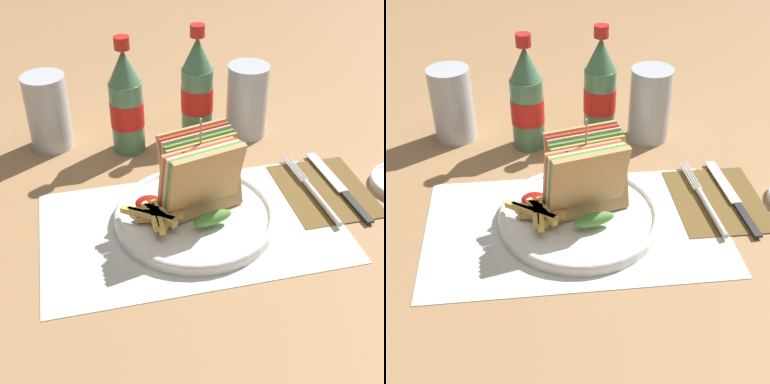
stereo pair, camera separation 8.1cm
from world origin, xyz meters
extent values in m
plane|color=#9E754C|center=(0.00, 0.00, 0.00)|extent=(4.00, 4.00, 0.00)
cube|color=silver|center=(0.00, -0.04, 0.00)|extent=(0.45, 0.27, 0.00)
cylinder|color=white|center=(0.01, -0.03, 0.01)|extent=(0.25, 0.25, 0.01)
torus|color=white|center=(0.01, -0.03, 0.01)|extent=(0.25, 0.25, 0.01)
cube|color=tan|center=(0.02, -0.04, 0.08)|extent=(0.12, 0.06, 0.11)
cube|color=#518E3D|center=(0.02, -0.03, 0.08)|extent=(0.12, 0.06, 0.11)
cube|color=beige|center=(0.02, -0.02, 0.08)|extent=(0.12, 0.06, 0.11)
cube|color=red|center=(0.01, -0.02, 0.07)|extent=(0.12, 0.06, 0.11)
cube|color=tan|center=(0.01, -0.01, 0.07)|extent=(0.12, 0.06, 0.11)
ellipsoid|color=#518E3D|center=(0.02, -0.06, 0.03)|extent=(0.07, 0.03, 0.02)
cube|color=tan|center=(0.03, -0.02, 0.07)|extent=(0.12, 0.06, 0.11)
cube|color=#518E3D|center=(0.02, -0.01, 0.07)|extent=(0.12, 0.06, 0.11)
cube|color=beige|center=(0.02, 0.00, 0.08)|extent=(0.12, 0.06, 0.11)
cube|color=red|center=(0.02, 0.01, 0.08)|extent=(0.12, 0.06, 0.11)
cube|color=tan|center=(0.02, 0.01, 0.08)|extent=(0.12, 0.06, 0.11)
ellipsoid|color=#518E3D|center=(0.02, -0.02, 0.03)|extent=(0.07, 0.03, 0.02)
cylinder|color=tan|center=(0.02, -0.01, 0.09)|extent=(0.00, 0.00, 0.15)
cube|color=#E0B756|center=(-0.06, -0.04, 0.02)|extent=(0.05, 0.02, 0.01)
cube|color=#E0B756|center=(-0.04, -0.04, 0.02)|extent=(0.02, 0.05, 0.01)
cube|color=#E0B756|center=(-0.06, -0.02, 0.02)|extent=(0.05, 0.03, 0.01)
cube|color=#E0B756|center=(-0.05, -0.04, 0.03)|extent=(0.04, 0.06, 0.01)
cube|color=#E0B756|center=(-0.05, -0.05, 0.03)|extent=(0.01, 0.07, 0.01)
cube|color=#E0B756|center=(-0.08, -0.03, 0.03)|extent=(0.05, 0.04, 0.01)
cube|color=#E0B756|center=(-0.06, -0.04, 0.03)|extent=(0.07, 0.05, 0.01)
cube|color=#E0B756|center=(-0.05, -0.04, 0.03)|extent=(0.05, 0.04, 0.01)
cube|color=#E0B756|center=(-0.06, -0.05, 0.03)|extent=(0.01, 0.06, 0.01)
cube|color=#E0B756|center=(-0.04, -0.04, 0.03)|extent=(0.06, 0.04, 0.01)
ellipsoid|color=maroon|center=(-0.06, 0.00, 0.03)|extent=(0.04, 0.03, 0.01)
cube|color=brown|center=(0.23, 0.00, 0.00)|extent=(0.14, 0.18, 0.00)
cylinder|color=silver|center=(0.21, -0.04, 0.01)|extent=(0.01, 0.12, 0.01)
cylinder|color=silver|center=(0.20, 0.06, 0.01)|extent=(0.01, 0.08, 0.00)
cylinder|color=silver|center=(0.20, 0.06, 0.01)|extent=(0.01, 0.08, 0.00)
cylinder|color=silver|center=(0.21, 0.06, 0.01)|extent=(0.01, 0.08, 0.00)
cylinder|color=silver|center=(0.21, 0.06, 0.01)|extent=(0.01, 0.08, 0.00)
cube|color=black|center=(0.26, -0.06, 0.01)|extent=(0.02, 0.08, 0.00)
cube|color=silver|center=(0.26, 0.04, 0.01)|extent=(0.02, 0.12, 0.00)
cylinder|color=#4C7F5B|center=(-0.06, 0.21, 0.07)|extent=(0.06, 0.06, 0.13)
cylinder|color=red|center=(-0.06, 0.21, 0.07)|extent=(0.06, 0.06, 0.05)
cone|color=#4C7F5B|center=(-0.06, 0.21, 0.16)|extent=(0.06, 0.06, 0.06)
cylinder|color=red|center=(-0.06, 0.21, 0.20)|extent=(0.03, 0.03, 0.02)
cylinder|color=#4C7F5B|center=(0.07, 0.24, 0.07)|extent=(0.06, 0.06, 0.13)
cylinder|color=red|center=(0.07, 0.24, 0.07)|extent=(0.06, 0.06, 0.05)
cone|color=#4C7F5B|center=(0.07, 0.24, 0.16)|extent=(0.06, 0.06, 0.06)
cylinder|color=red|center=(0.07, 0.24, 0.20)|extent=(0.03, 0.03, 0.02)
cylinder|color=silver|center=(0.17, 0.21, 0.07)|extent=(0.08, 0.08, 0.14)
cylinder|color=black|center=(0.17, 0.21, 0.04)|extent=(0.07, 0.07, 0.08)
cylinder|color=silver|center=(-0.20, 0.25, 0.07)|extent=(0.08, 0.08, 0.14)
cylinder|color=black|center=(-0.20, 0.25, 0.02)|extent=(0.07, 0.07, 0.05)
camera|label=1|loc=(-0.14, -0.65, 0.52)|focal=50.00mm
camera|label=2|loc=(-0.06, -0.66, 0.52)|focal=50.00mm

